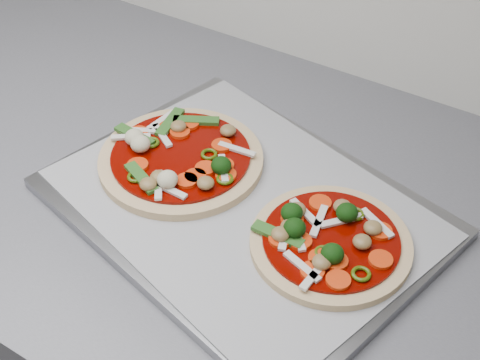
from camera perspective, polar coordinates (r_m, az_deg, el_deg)
The scene contains 4 objects.
baking_tray at distance 0.76m, azimuth 0.19°, elevation -2.37°, with size 0.42×0.31×0.01m, color gray.
parchment at distance 0.76m, azimuth 0.20°, elevation -1.95°, with size 0.40×0.29×0.00m, color #A1A1A6.
pizza_left at distance 0.80m, azimuth -5.20°, elevation 1.90°, with size 0.27×0.27×0.03m.
pizza_right at distance 0.71m, azimuth 7.51°, elevation -5.08°, with size 0.24×0.24×0.03m.
Camera 1 is at (-0.34, 0.81, 1.44)m, focal length 50.00 mm.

